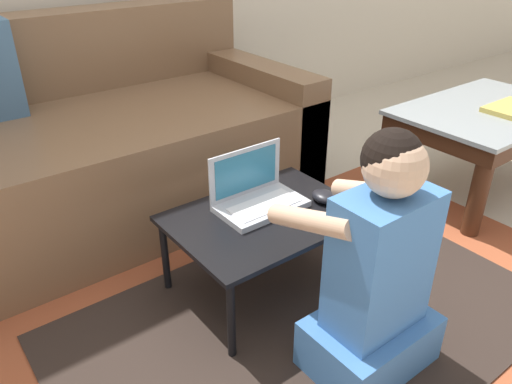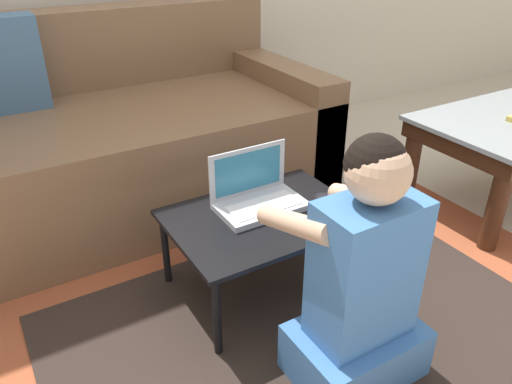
% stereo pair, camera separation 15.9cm
% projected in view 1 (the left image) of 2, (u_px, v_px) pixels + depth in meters
% --- Properties ---
extents(ground_plane, '(16.00, 16.00, 0.00)m').
position_uv_depth(ground_plane, '(303.00, 318.00, 1.59)').
color(ground_plane, beige).
extents(area_rug, '(2.07, 1.34, 0.01)m').
position_uv_depth(area_rug, '(309.00, 321.00, 1.57)').
color(area_rug, '#9E4C2D').
rests_on(area_rug, ground_plane).
extents(couch, '(1.63, 0.91, 0.80)m').
position_uv_depth(couch, '(104.00, 145.00, 2.10)').
color(couch, brown).
rests_on(couch, ground_plane).
extents(coffee_table, '(0.82, 0.53, 0.40)m').
position_uv_depth(coffee_table, '(486.00, 123.00, 2.20)').
color(coffee_table, gray).
rests_on(coffee_table, ground_plane).
extents(laptop_desk, '(0.59, 0.43, 0.29)m').
position_uv_depth(laptop_desk, '(266.00, 222.00, 1.60)').
color(laptop_desk, black).
rests_on(laptop_desk, ground_plane).
extents(laptop, '(0.28, 0.17, 0.18)m').
position_uv_depth(laptop, '(257.00, 197.00, 1.62)').
color(laptop, '#B7BCC6').
rests_on(laptop, laptop_desk).
extents(computer_mouse, '(0.07, 0.09, 0.04)m').
position_uv_depth(computer_mouse, '(324.00, 196.00, 1.65)').
color(computer_mouse, black).
rests_on(computer_mouse, laptop_desk).
extents(person_seated, '(0.34, 0.40, 0.71)m').
position_uv_depth(person_seated, '(376.00, 275.00, 1.29)').
color(person_seated, '#3D70B2').
rests_on(person_seated, ground_plane).
extents(book_on_table, '(0.25, 0.16, 0.02)m').
position_uv_depth(book_on_table, '(512.00, 108.00, 2.12)').
color(book_on_table, tan).
rests_on(book_on_table, coffee_table).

